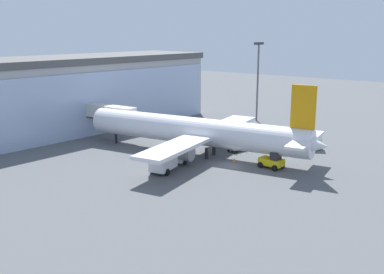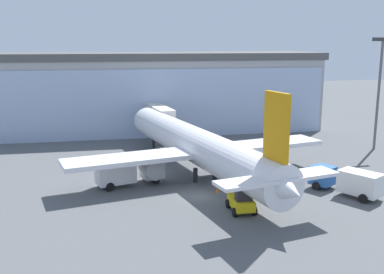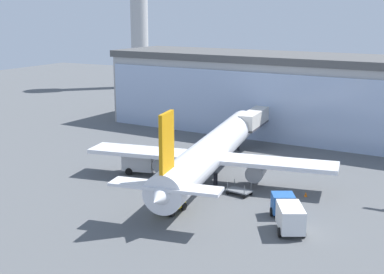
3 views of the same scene
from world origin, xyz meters
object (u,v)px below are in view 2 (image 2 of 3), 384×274
object	(u,v)px
jet_bridge	(156,113)
catering_truck	(128,172)
airplane	(197,146)
fuel_truck	(347,181)
pushback_tug	(242,202)
safety_cone_nose	(217,190)
safety_cone_wingtip	(296,168)
apron_light_mast	(379,83)
baggage_cart	(251,177)

from	to	relation	value
jet_bridge	catering_truck	xyz separation A→B (m)	(-6.85, -21.26, -2.91)
jet_bridge	airplane	xyz separation A→B (m)	(1.29, -19.86, -0.83)
airplane	fuel_truck	distance (m)	16.62
pushback_tug	safety_cone_nose	size ratio (longest dim) A/B	6.02
jet_bridge	safety_cone_wingtip	size ratio (longest dim) A/B	25.74
fuel_truck	airplane	bearing A→B (deg)	24.73
apron_light_mast	baggage_cart	bearing A→B (deg)	-156.29
safety_cone_wingtip	baggage_cart	bearing A→B (deg)	-157.22
safety_cone_nose	baggage_cart	bearing A→B (deg)	28.27
apron_light_mast	pushback_tug	world-z (taller)	apron_light_mast
baggage_cart	pushback_tug	distance (m)	9.37
airplane	baggage_cart	bearing A→B (deg)	-133.87
apron_light_mast	safety_cone_nose	world-z (taller)	apron_light_mast
apron_light_mast	pushback_tug	distance (m)	34.14
fuel_truck	pushback_tug	size ratio (longest dim) A/B	2.26
airplane	apron_light_mast	bearing A→B (deg)	-86.65
fuel_truck	jet_bridge	bearing A→B (deg)	-1.96
catering_truck	safety_cone_wingtip	distance (m)	20.41
fuel_truck	safety_cone_wingtip	bearing A→B (deg)	-22.54
apron_light_mast	jet_bridge	bearing A→B (deg)	155.83
catering_truck	pushback_tug	xyz separation A→B (m)	(9.13, -10.52, -0.49)
airplane	catering_truck	world-z (taller)	airplane
airplane	safety_cone_wingtip	bearing A→B (deg)	-102.87
apron_light_mast	safety_cone_wingtip	xyz separation A→B (m)	(-16.17, -7.23, -9.31)
airplane	safety_cone_nose	distance (m)	7.02
airplane	baggage_cart	distance (m)	7.09
apron_light_mast	pushback_tug	size ratio (longest dim) A/B	4.78
baggage_cart	safety_cone_nose	world-z (taller)	baggage_cart
catering_truck	safety_cone_wingtip	size ratio (longest dim) A/B	13.84
fuel_truck	catering_truck	bearing A→B (deg)	40.15
baggage_cart	safety_cone_wingtip	bearing A→B (deg)	-147.30
jet_bridge	catering_truck	distance (m)	22.52
fuel_truck	pushback_tug	bearing A→B (deg)	71.05
apron_light_mast	baggage_cart	world-z (taller)	apron_light_mast
jet_bridge	catering_truck	size ratio (longest dim) A/B	1.86
safety_cone_wingtip	safety_cone_nose	bearing A→B (deg)	-154.91
fuel_truck	baggage_cart	world-z (taller)	fuel_truck
airplane	fuel_truck	xyz separation A→B (m)	(13.04, -10.09, -2.08)
catering_truck	safety_cone_wingtip	world-z (taller)	catering_truck
airplane	safety_cone_nose	bearing A→B (deg)	174.89
safety_cone_wingtip	pushback_tug	bearing A→B (deg)	-135.05
safety_cone_nose	jet_bridge	bearing A→B (deg)	93.91
safety_cone_wingtip	apron_light_mast	bearing A→B (deg)	24.10
jet_bridge	safety_cone_wingtip	distance (m)	24.94
safety_cone_nose	safety_cone_wingtip	world-z (taller)	same
airplane	pushback_tug	bearing A→B (deg)	175.10
apron_light_mast	fuel_truck	bearing A→B (deg)	-132.70
jet_bridge	baggage_cart	size ratio (longest dim) A/B	4.67
jet_bridge	safety_cone_wingtip	bearing A→B (deg)	-151.46
jet_bridge	safety_cone_nose	bearing A→B (deg)	179.13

